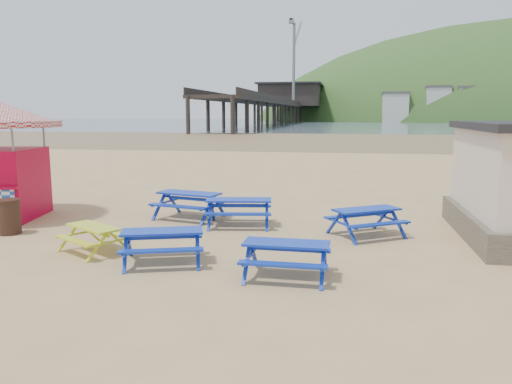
% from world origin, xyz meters
% --- Properties ---
extents(ground, '(400.00, 400.00, 0.00)m').
position_xyz_m(ground, '(0.00, 0.00, 0.00)').
color(ground, tan).
rests_on(ground, ground).
extents(wet_sand, '(400.00, 400.00, 0.00)m').
position_xyz_m(wet_sand, '(0.00, 55.00, 0.00)').
color(wet_sand, olive).
rests_on(wet_sand, ground).
extents(sea, '(400.00, 400.00, 0.00)m').
position_xyz_m(sea, '(0.00, 170.00, 0.01)').
color(sea, '#42535F').
rests_on(sea, ground).
extents(picnic_table_blue_a, '(2.36, 2.07, 0.85)m').
position_xyz_m(picnic_table_blue_a, '(-1.35, 1.95, 0.43)').
color(picnic_table_blue_a, '#080EB1').
rests_on(picnic_table_blue_a, ground).
extents(picnic_table_blue_b, '(2.18, 1.86, 0.82)m').
position_xyz_m(picnic_table_blue_b, '(0.46, 1.19, 0.41)').
color(picnic_table_blue_b, '#080EB1').
rests_on(picnic_table_blue_b, ground).
extents(picnic_table_blue_c, '(2.37, 2.26, 0.78)m').
position_xyz_m(picnic_table_blue_c, '(4.22, 0.54, 0.39)').
color(picnic_table_blue_c, '#080EB1').
rests_on(picnic_table_blue_c, ground).
extents(picnic_table_blue_d, '(2.19, 1.96, 0.76)m').
position_xyz_m(picnic_table_blue_d, '(-0.45, -2.86, 0.38)').
color(picnic_table_blue_d, '#080EB1').
rests_on(picnic_table_blue_d, ground).
extents(picnic_table_blue_e, '(1.80, 1.46, 0.75)m').
position_xyz_m(picnic_table_blue_e, '(2.45, -3.35, 0.37)').
color(picnic_table_blue_e, '#080EB1').
rests_on(picnic_table_blue_e, ground).
extents(picnic_table_yellow, '(1.99, 1.89, 0.66)m').
position_xyz_m(picnic_table_yellow, '(-2.43, -2.31, 0.33)').
color(picnic_table_yellow, '#CFD40B').
rests_on(picnic_table_yellow, ground).
extents(litter_bin, '(0.68, 0.68, 0.99)m').
position_xyz_m(litter_bin, '(-5.72, -1.00, 0.50)').
color(litter_bin, '#321E14').
rests_on(litter_bin, ground).
extents(pier, '(24.00, 220.00, 39.29)m').
position_xyz_m(pier, '(-17.99, 178.23, 5.46)').
color(pier, black).
rests_on(pier, ground).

